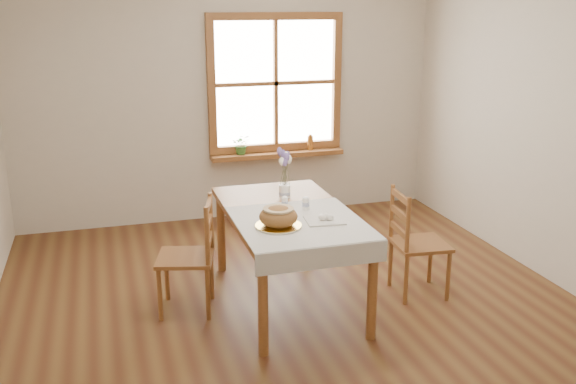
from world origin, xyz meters
name	(u,v)px	position (x,y,z in m)	size (l,w,h in m)	color
ground	(299,317)	(0.00, 0.00, 0.00)	(5.00, 5.00, 0.00)	brown
room_walls	(301,90)	(0.00, 0.00, 1.71)	(4.60, 5.10, 2.65)	beige
window	(275,83)	(0.50, 2.47, 1.45)	(1.46, 0.08, 1.46)	brown
window_sill	(277,154)	(0.50, 2.40, 0.69)	(1.46, 0.20, 0.05)	brown
dining_table	(288,221)	(0.00, 0.30, 0.66)	(0.90, 1.60, 0.75)	brown
table_linen	(300,223)	(0.00, 0.00, 0.76)	(0.91, 0.99, 0.01)	silver
chair_left	(185,256)	(-0.79, 0.37, 0.44)	(0.41, 0.43, 0.88)	brown
chair_right	(420,242)	(1.05, 0.13, 0.44)	(0.41, 0.43, 0.88)	brown
bread_plate	(278,226)	(-0.18, -0.06, 0.77)	(0.32, 0.32, 0.02)	white
bread_loaf	(278,215)	(-0.18, -0.06, 0.85)	(0.27, 0.27, 0.15)	brown
egg_napkin	(325,220)	(0.18, -0.03, 0.77)	(0.27, 0.23, 0.01)	silver
eggs	(325,217)	(0.18, -0.03, 0.80)	(0.21, 0.19, 0.05)	white
salt_shaker	(285,202)	(-0.01, 0.34, 0.81)	(0.05, 0.05, 0.10)	white
pepper_shaker	(306,203)	(0.13, 0.26, 0.81)	(0.06, 0.06, 0.11)	white
flower_vase	(285,192)	(0.07, 0.63, 0.80)	(0.09, 0.09, 0.10)	white
lavender_bouquet	(285,167)	(0.07, 0.63, 1.01)	(0.17, 0.17, 0.31)	#685495
potted_plant	(242,147)	(0.10, 2.40, 0.80)	(0.19, 0.21, 0.17)	#39702D
amber_bottle	(310,142)	(0.87, 2.40, 0.80)	(0.06, 0.06, 0.17)	#A75F1E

